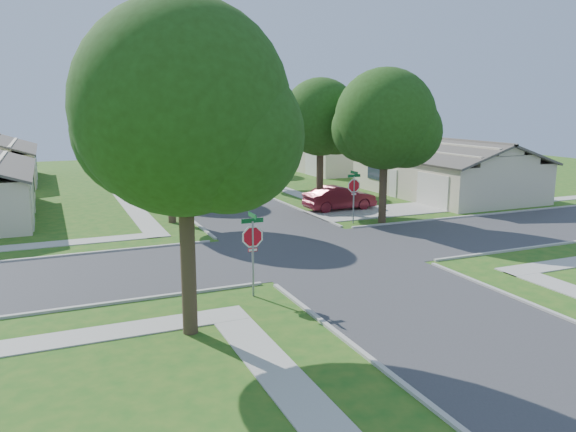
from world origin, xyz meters
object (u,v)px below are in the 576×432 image
Objects in this scene: stop_sign_sw at (253,240)px; stop_sign_ne at (354,188)px; tree_e_far at (211,111)px; tree_ne_corner at (386,124)px; tree_w_far at (116,116)px; tree_e_near at (321,121)px; tree_w_mid at (136,106)px; house_ne_far at (331,155)px; car_curb_west at (154,164)px; car_driveway at (340,198)px; tree_w_near at (169,114)px; car_curb_east at (193,170)px; tree_e_mid at (255,109)px; tree_sw_corner at (185,118)px; house_ne_near at (444,175)px.

stop_sign_sw is 13.29m from stop_sign_ne.
tree_e_far is 1.01× the size of tree_ne_corner.
stop_sign_ne is 30.96m from tree_w_far.
tree_e_near is (0.05, 4.31, 3.61)m from stop_sign_ne.
tree_w_mid is 0.70× the size of house_ne_far.
car_curb_west is (-5.90, 29.79, -1.31)m from stop_sign_ne.
stop_sign_sw is 0.22× the size of house_ne_far.
car_driveway is at bearing -87.18° from tree_e_far.
tree_e_far is 26.71m from tree_w_near.
tree_e_far is 1.96× the size of car_curb_east.
tree_e_mid is 0.68× the size of house_ne_far.
car_curb_west is at bearing 81.45° from tree_sw_corner.
house_ne_far is (11.24, -5.01, -4.46)m from tree_e_far.
tree_e_far reaches higher than tree_e_near.
tree_e_near is at bearing 52.70° from tree_sw_corner.
house_ne_far is (0.00, 18.00, 0.00)m from house_ne_near.
tree_e_mid is 2.07× the size of car_curb_east.
stop_sign_ne is 0.36× the size of tree_e_near.
tree_ne_corner is 24.84m from car_curb_east.
house_ne_near is 1.00× the size of house_ne_far.
tree_w_near is at bearing -135.91° from house_ne_far.
tree_sw_corner reaches higher than car_driveway.
tree_w_far is at bearing 21.21° from car_driveway.
tree_sw_corner is at bearing -95.70° from tree_w_mid.
tree_sw_corner is at bearing 84.82° from car_curb_west.
tree_sw_corner is 2.15× the size of car_curb_east.
tree_sw_corner is at bearing -113.53° from tree_e_mid.
car_driveway is at bearing 72.00° from stop_sign_ne.
tree_e_near is 0.96× the size of tree_ne_corner.
tree_e_far is 42.77m from tree_sw_corner.
tree_w_far is (-0.01, 25.00, -0.61)m from tree_w_near.
tree_w_near reaches higher than tree_e_near.
house_ne_near is (11.29, 6.30, -0.51)m from stop_sign_ne.
tree_e_far is at bearing 93.09° from tree_ne_corner.
tree_e_near is at bearing -0.00° from tree_w_near.
tree_w_mid is at bearing 119.80° from stop_sign_ne.
house_ne_far is (20.63, 7.99, -4.97)m from tree_w_mid.
tree_ne_corner is at bearing -84.55° from tree_e_mid.
tree_sw_corner reaches higher than tree_w_near.
house_ne_near reaches higher than stop_sign_ne.
house_ne_near is at bearing 10.04° from tree_e_near.
tree_sw_corner is (-2.78, -41.00, 0.76)m from tree_w_far.
house_ne_far is 2.92× the size of car_driveway.
tree_e_mid is (0.01, 12.00, 0.61)m from tree_e_near.
tree_w_near is at bearing -90.02° from tree_w_mid.
tree_w_near reaches higher than car_curb_east.
car_curb_west is at bearing 104.02° from tree_ne_corner.
tree_e_near reaches higher than stop_sign_sw.
stop_sign_ne is 0.32× the size of tree_e_mid.
stop_sign_sw is 0.34× the size of tree_ne_corner.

